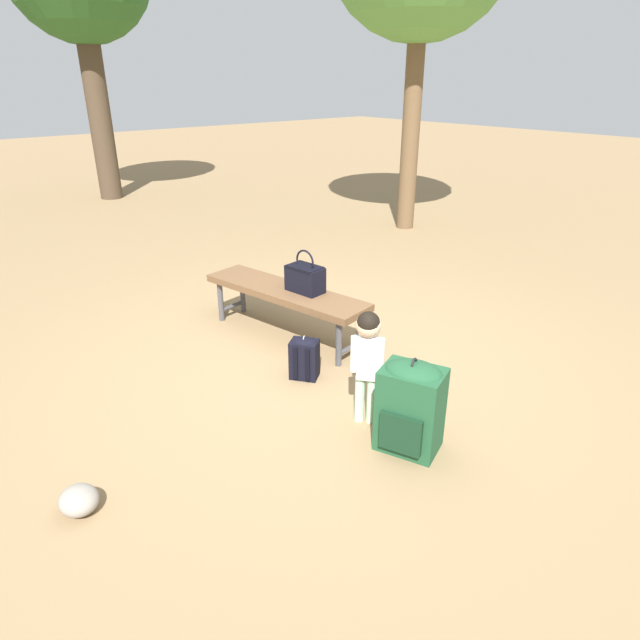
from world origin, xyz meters
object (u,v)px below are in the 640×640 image
backpack_large (411,404)px  backpack_small (304,357)px  park_bench (285,295)px  child_standing (367,351)px  handbag (305,277)px  trail_rock (79,500)px

backpack_large → backpack_small: size_ratio=1.78×
park_bench → backpack_large: (1.78, -0.40, -0.08)m
park_bench → child_standing: (1.40, -0.40, 0.14)m
handbag → child_standing: handbag is taller
child_standing → backpack_small: child_standing is taller
backpack_large → backpack_small: backpack_large is taller
handbag → trail_rock: handbag is taller
child_standing → backpack_large: (0.38, 0.00, -0.22)m
park_bench → backpack_small: 0.79m
trail_rock → handbag: bearing=110.6°
backpack_small → park_bench: bearing=153.6°
backpack_large → park_bench: bearing=167.4°
park_bench → child_standing: size_ratio=2.04×
backpack_large → backpack_small: (-1.10, 0.06, -0.14)m
park_bench → backpack_large: backpack_large is taller
backpack_large → trail_rock: backpack_large is taller
park_bench → backpack_small: bearing=-26.4°
handbag → child_standing: bearing=-21.7°
park_bench → trail_rock: size_ratio=7.18×
child_standing → trail_rock: child_standing is taller
backpack_large → trail_rock: bearing=-113.7°
child_standing → backpack_small: (-0.73, 0.06, -0.36)m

